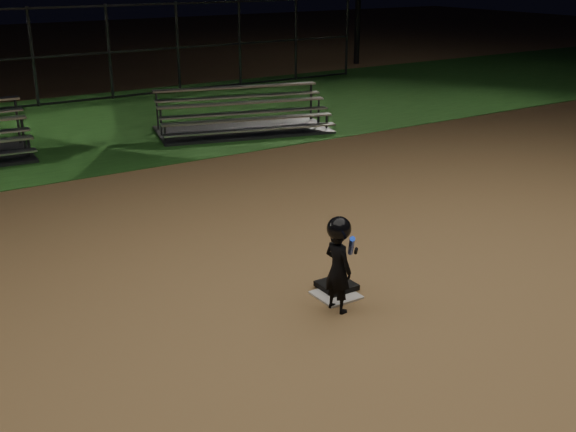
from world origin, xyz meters
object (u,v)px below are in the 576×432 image
object	(u,v)px
child_batter	(338,261)
bleacher_right	(243,123)
home_plate	(336,295)
batting_tee	(337,279)

from	to	relation	value
child_batter	bleacher_right	xyz separation A→B (m)	(3.27, 7.90, -0.38)
home_plate	child_batter	bearing A→B (deg)	-124.31
home_plate	child_batter	world-z (taller)	child_batter
child_batter	home_plate	bearing A→B (deg)	-43.05
bleacher_right	child_batter	bearing A→B (deg)	-97.82
home_plate	batting_tee	xyz separation A→B (m)	(0.10, 0.13, 0.12)
child_batter	bleacher_right	size ratio (longest dim) A/B	0.26
home_plate	bleacher_right	distance (m)	8.23
batting_tee	bleacher_right	xyz separation A→B (m)	(2.98, 7.50, 0.05)
child_batter	bleacher_right	distance (m)	8.56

